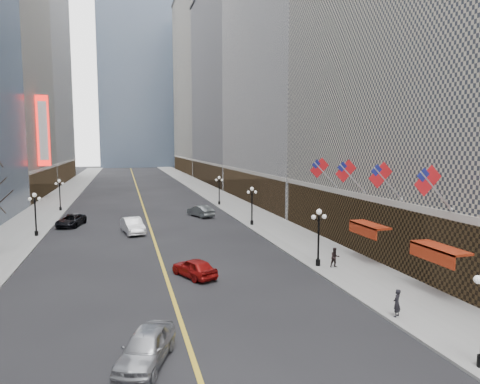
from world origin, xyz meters
TOP-DOWN VIEW (x-y plane):
  - sidewalk_east at (14.00, 70.00)m, footprint 6.00×230.00m
  - sidewalk_west at (-14.00, 70.00)m, footprint 6.00×230.00m
  - lane_line at (0.00, 80.00)m, footprint 0.25×200.00m
  - bldg_east_c at (29.88, 106.00)m, footprint 26.60×40.60m
  - bldg_east_d at (29.90, 149.00)m, footprint 26.60×46.60m
  - bldg_west_d at (-29.92, 121.00)m, footprint 26.60×38.60m
  - streetlamp_east_1 at (11.80, 30.00)m, footprint 1.26×0.44m
  - streetlamp_east_2 at (11.80, 48.00)m, footprint 1.26×0.44m
  - streetlamp_east_3 at (11.80, 66.00)m, footprint 1.26×0.44m
  - streetlamp_west_2 at (-11.80, 48.00)m, footprint 1.26×0.44m
  - streetlamp_west_3 at (-11.80, 66.00)m, footprint 1.26×0.44m
  - flag_2 at (15.31, 22.00)m, footprint 2.87×0.12m
  - flag_3 at (15.31, 27.00)m, footprint 2.87×0.12m
  - flag_4 at (15.31, 32.00)m, footprint 2.87×0.12m
  - flag_5 at (15.31, 37.00)m, footprint 2.87×0.12m
  - awning_b at (16.11, 22.00)m, footprint 1.40×4.00m
  - awning_c at (16.11, 30.00)m, footprint 1.40×4.00m
  - theatre_marquee at (-15.88, 80.00)m, footprint 2.00×0.55m
  - car_nb_near at (-2.06, 18.35)m, footprint 3.33×4.84m
  - car_nb_mid at (-2.00, 47.39)m, footprint 2.69×5.40m
  - car_nb_far at (-9.00, 53.47)m, footprint 3.45×5.46m
  - car_sb_mid at (2.00, 30.12)m, footprint 3.24×4.47m
  - car_sb_far at (7.02, 56.10)m, footprint 3.25×4.95m
  - ped_ne_corner at (11.60, 19.65)m, footprint 0.70×0.65m
  - ped_east_walk at (12.87, 29.25)m, footprint 0.78×0.46m

SIDE VIEW (x-z plane):
  - lane_line at x=0.00m, z-range 0.00..0.02m
  - sidewalk_east at x=14.00m, z-range 0.00..0.15m
  - sidewalk_west at x=-14.00m, z-range 0.00..0.15m
  - car_nb_far at x=-9.00m, z-range 0.00..1.41m
  - car_sb_mid at x=2.00m, z-range 0.00..1.41m
  - car_nb_near at x=-2.06m, z-range 0.00..1.53m
  - car_sb_far at x=7.02m, z-range 0.00..1.54m
  - car_nb_mid at x=-2.00m, z-range 0.00..1.70m
  - ped_east_walk at x=12.87m, z-range 0.15..1.71m
  - ped_ne_corner at x=11.60m, z-range 0.15..1.71m
  - streetlamp_east_1 at x=11.80m, z-range 0.64..5.16m
  - streetlamp_east_2 at x=11.80m, z-range 0.64..5.16m
  - streetlamp_east_3 at x=11.80m, z-range 0.64..5.16m
  - streetlamp_west_2 at x=-11.80m, z-range 0.64..5.16m
  - streetlamp_west_3 at x=-11.80m, z-range 0.64..5.16m
  - awning_b at x=16.11m, z-range 2.62..3.54m
  - awning_c at x=16.11m, z-range 2.62..3.54m
  - flag_2 at x=15.31m, z-range 5.85..8.72m
  - flag_3 at x=15.31m, z-range 5.85..8.72m
  - flag_4 at x=15.31m, z-range 5.85..8.72m
  - flag_5 at x=15.31m, z-range 5.85..8.72m
  - theatre_marquee at x=-15.88m, z-range 6.00..18.00m
  - bldg_east_c at x=29.88m, z-range -0.22..48.58m
  - bldg_east_d at x=29.90m, z-range -0.23..62.57m
  - bldg_west_d at x=-29.92m, z-range -0.23..72.57m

